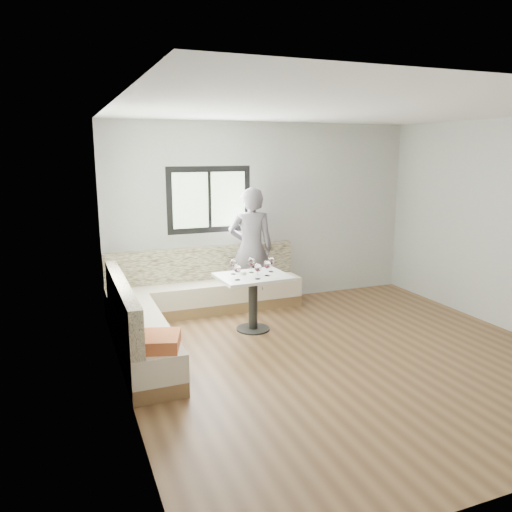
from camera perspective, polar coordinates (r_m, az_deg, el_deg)
The scene contains 11 objects.
room at distance 5.70m, azimuth 9.63°, elevation 2.07°, with size 5.01×5.01×2.81m.
banquette at distance 6.80m, azimuth -8.66°, elevation -5.64°, with size 2.90×2.80×0.95m.
table at distance 6.65m, azimuth -0.35°, elevation -3.80°, with size 0.96×0.76×0.76m.
person at distance 7.50m, azimuth -0.58°, elevation 0.82°, with size 0.67×0.44×1.85m, color #5F5960.
olive_ramekin at distance 6.65m, azimuth -1.57°, elevation -1.92°, with size 0.10×0.10×0.04m.
wine_glass_a at distance 6.33m, azimuth -2.13°, elevation -1.48°, with size 0.09×0.09×0.21m.
wine_glass_b at distance 6.37m, azimuth 0.20°, elevation -1.38°, with size 0.09×0.09×0.21m.
wine_glass_c at distance 6.54m, azimuth 1.30°, elevation -1.03°, with size 0.09×0.09×0.21m.
wine_glass_d at distance 6.71m, azimuth -0.55°, elevation -0.69°, with size 0.09×0.09×0.21m.
wine_glass_e at distance 6.75m, azimuth 1.73°, elevation -0.61°, with size 0.09×0.09×0.21m.
wine_glass_f at distance 6.63m, azimuth -2.62°, elevation -0.86°, with size 0.09×0.09×0.21m.
Camera 1 is at (-3.00, -4.72, 2.38)m, focal length 35.00 mm.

